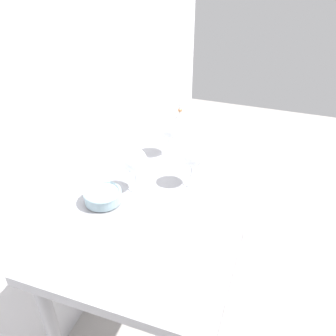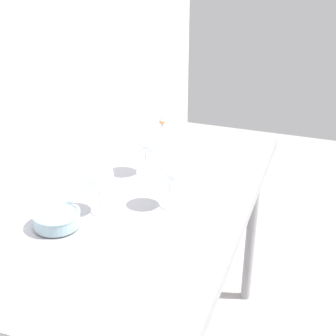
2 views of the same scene
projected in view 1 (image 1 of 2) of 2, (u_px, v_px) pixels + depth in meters
The scene contains 9 objects.
ground_plane at pixel (174, 304), 2.03m from camera, with size 6.00×6.00×0.00m, color #9E9994.
back_wall at pixel (65, 72), 1.46m from camera, with size 3.80×0.04×2.60m, color silver.
steel_counter at pixel (177, 194), 1.59m from camera, with size 1.40×0.65×0.90m.
wine_glass_near_center at pixel (192, 157), 1.42m from camera, with size 0.09×0.09×0.18m.
wine_glass_far_right at pixel (169, 129), 1.62m from camera, with size 0.10×0.10×0.18m.
wine_glass_far_left at pixel (135, 162), 1.39m from camera, with size 0.10×0.10×0.18m.
tasting_sheet_upper at pixel (162, 215), 1.31m from camera, with size 0.16×0.23×0.00m, color white.
tasting_bowl at pixel (103, 196), 1.37m from camera, with size 0.15×0.15×0.05m.
decanter_funnel at pixel (180, 119), 1.90m from camera, with size 0.12×0.12×0.15m.
Camera 1 is at (-1.21, -0.39, 1.77)m, focal length 37.78 mm.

